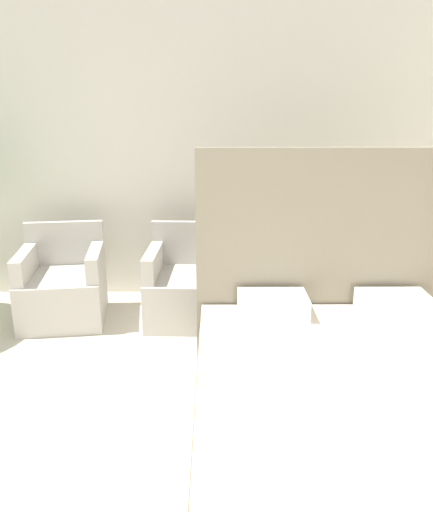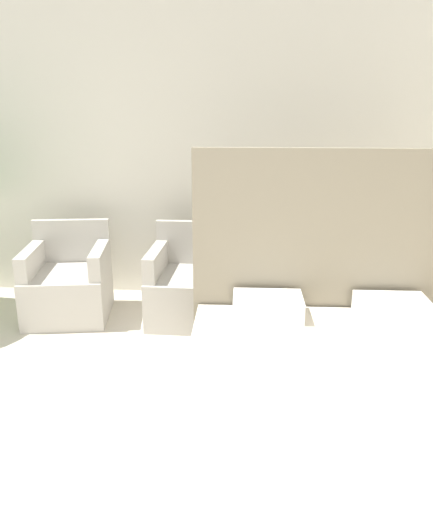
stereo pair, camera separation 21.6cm
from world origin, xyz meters
name	(u,v)px [view 2 (the right image)]	position (x,y,z in m)	size (l,w,h in m)	color
wall_back	(173,142)	(0.00, 3.49, 1.45)	(10.00, 0.06, 2.90)	silver
bed	(346,394)	(1.24, 1.25, 0.28)	(1.84, 1.98, 1.52)	brown
armchair_near_window_left	(69,287)	(-0.85, 2.83, 0.27)	(0.76, 0.76, 0.80)	#B7B2A8
armchair_near_window_right	(190,289)	(0.22, 2.83, 0.27)	(0.70, 0.70, 0.80)	#B7B2A8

